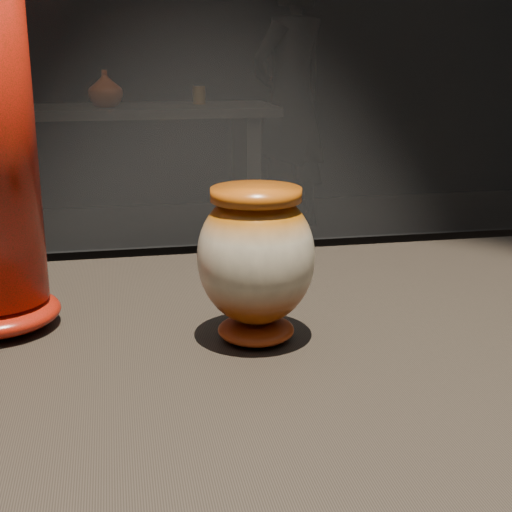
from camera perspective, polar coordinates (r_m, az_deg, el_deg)
The scene contains 5 objects.
main_vase at distance 0.75m, azimuth 0.00°, elevation -0.22°, with size 0.13×0.13×0.17m.
back_shelf at distance 4.13m, azimuth -12.59°, elevation 7.94°, with size 2.00×0.60×0.90m.
back_vase_mid at distance 4.04m, azimuth -11.97°, elevation 12.97°, with size 0.19×0.19×0.20m, color #7B320A.
back_vase_right at distance 4.19m, azimuth -4.57°, elevation 12.71°, with size 0.07×0.07×0.10m, color brown.
visitor at distance 4.88m, azimuth 2.77°, elevation 12.42°, with size 0.64×0.42×1.76m, color black.
Camera 1 is at (-0.17, -0.66, 1.20)m, focal length 50.00 mm.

